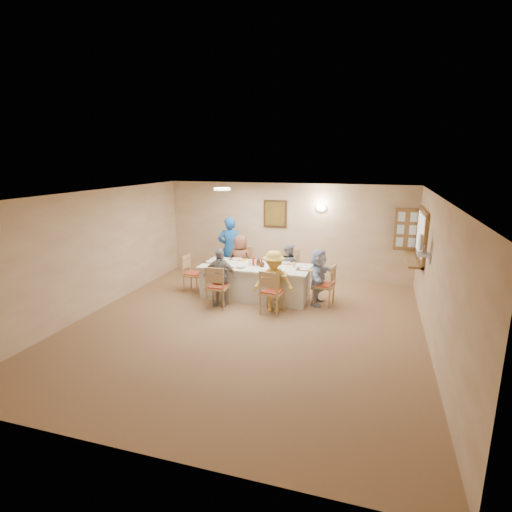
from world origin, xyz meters
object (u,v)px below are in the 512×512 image
(dining_table, at_px, (256,282))
(diner_front_right, at_px, (274,281))
(chair_back_right, at_px, (289,270))
(condiment_ketchup, at_px, (254,261))
(chair_back_left, at_px, (242,266))
(chair_right_end, at_px, (324,285))
(diner_right_end, at_px, (318,277))
(diner_back_left, at_px, (240,261))
(desk_fan, at_px, (423,246))
(chair_front_left, at_px, (218,286))
(caregiver, at_px, (230,249))
(serving_hatch, at_px, (422,236))
(diner_front_left, at_px, (220,277))
(diner_back_right, at_px, (288,267))
(chair_left_end, at_px, (194,273))
(chair_front_right, at_px, (272,291))

(dining_table, distance_m, diner_front_right, 0.95)
(chair_back_right, xyz_separation_m, diner_front_right, (0.00, -1.48, 0.16))
(condiment_ketchup, bearing_deg, chair_back_left, 125.02)
(chair_back_right, relative_size, chair_right_end, 1.08)
(diner_right_end, bearing_deg, chair_back_left, 72.07)
(diner_back_left, bearing_deg, chair_right_end, 165.72)
(dining_table, bearing_deg, desk_fan, -10.10)
(chair_front_left, bearing_deg, caregiver, -79.89)
(chair_back_right, bearing_deg, diner_front_right, -89.42)
(desk_fan, xyz_separation_m, condiment_ketchup, (-3.43, 0.60, -0.68))
(condiment_ketchup, bearing_deg, diner_front_right, -46.78)
(dining_table, relative_size, chair_back_left, 2.53)
(desk_fan, bearing_deg, chair_back_left, 160.61)
(serving_hatch, bearing_deg, diner_right_end, -160.22)
(chair_back_right, relative_size, diner_front_right, 0.75)
(chair_right_end, bearing_deg, diner_front_right, -46.64)
(desk_fan, bearing_deg, diner_back_left, 162.16)
(serving_hatch, distance_m, diner_front_right, 3.34)
(chair_back_left, bearing_deg, diner_front_left, -87.12)
(diner_back_right, bearing_deg, serving_hatch, -173.25)
(diner_right_end, bearing_deg, serving_hatch, -66.55)
(diner_back_right, distance_m, diner_front_right, 1.36)
(condiment_ketchup, bearing_deg, chair_left_end, -179.93)
(diner_front_right, bearing_deg, diner_front_left, 173.99)
(desk_fan, height_order, dining_table, desk_fan)
(chair_front_right, bearing_deg, chair_back_right, -81.56)
(chair_back_right, distance_m, diner_back_left, 1.22)
(serving_hatch, relative_size, chair_left_end, 1.69)
(desk_fan, distance_m, chair_front_left, 4.14)
(desk_fan, distance_m, diner_right_end, 2.26)
(diner_back_left, height_order, diner_front_left, diner_back_left)
(chair_left_end, xyz_separation_m, caregiver, (0.50, 1.15, 0.39))
(diner_front_right, bearing_deg, desk_fan, -4.43)
(diner_front_right, xyz_separation_m, diner_right_end, (0.82, 0.68, -0.03))
(chair_front_right, xyz_separation_m, caregiver, (-1.65, 1.95, 0.36))
(chair_front_left, xyz_separation_m, condiment_ketchup, (0.56, 0.80, 0.41))
(dining_table, bearing_deg, serving_hatch, 12.06)
(diner_right_end, xyz_separation_m, condiment_ketchup, (-1.46, 0.00, 0.25))
(dining_table, distance_m, chair_back_left, 1.01)
(desk_fan, relative_size, caregiver, 0.18)
(desk_fan, distance_m, diner_front_right, 2.93)
(chair_back_left, bearing_deg, chair_front_right, -50.25)
(chair_back_right, xyz_separation_m, diner_back_left, (-1.20, -0.12, 0.17))
(serving_hatch, xyz_separation_m, chair_back_left, (-4.10, 0.05, -1.01))
(chair_left_end, relative_size, diner_front_left, 0.70)
(chair_right_end, relative_size, condiment_ketchup, 4.04)
(chair_front_left, distance_m, diner_right_end, 2.18)
(chair_back_left, distance_m, chair_front_left, 1.60)
(chair_back_right, bearing_deg, chair_front_right, -89.42)
(desk_fan, distance_m, chair_left_end, 5.10)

